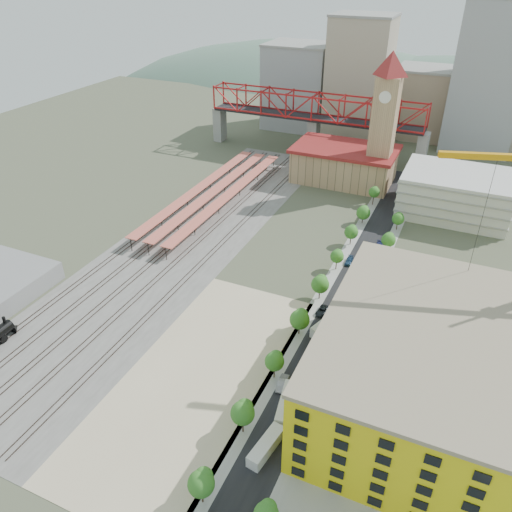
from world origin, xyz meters
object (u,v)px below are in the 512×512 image
at_px(site_trailer_d, 327,325).
at_px(site_trailer_b, 287,405).
at_px(clock_tower, 385,110).
at_px(site_trailer_a, 266,446).
at_px(site_trailer_c, 311,358).
at_px(construction_building, 445,373).

bearing_deg(site_trailer_d, site_trailer_b, -70.13).
height_order(clock_tower, site_trailer_a, clock_tower).
bearing_deg(clock_tower, site_trailer_d, -84.68).
bearing_deg(site_trailer_a, site_trailer_b, 99.05).
xyz_separation_m(clock_tower, site_trailer_a, (8.00, -122.12, -27.44)).
height_order(site_trailer_b, site_trailer_d, site_trailer_b).
height_order(site_trailer_a, site_trailer_c, site_trailer_a).
bearing_deg(site_trailer_a, site_trailer_d, 99.05).
bearing_deg(construction_building, site_trailer_d, 151.51).
bearing_deg(construction_building, site_trailer_a, -139.61).
xyz_separation_m(clock_tower, site_trailer_c, (8.00, -97.74, -27.45)).
relative_size(site_trailer_c, site_trailer_d, 0.92).
bearing_deg(site_trailer_a, construction_building, 49.45).
bearing_deg(clock_tower, construction_building, -71.22).
bearing_deg(site_trailer_d, site_trailer_c, -70.13).
distance_m(clock_tower, site_trailer_d, 90.49).
relative_size(clock_tower, site_trailer_b, 5.00).
bearing_deg(site_trailer_d, site_trailer_a, -70.13).
xyz_separation_m(clock_tower, site_trailer_d, (8.00, -85.89, -27.34)).
height_order(site_trailer_c, site_trailer_d, site_trailer_d).
distance_m(clock_tower, site_trailer_b, 115.55).
distance_m(construction_building, site_trailer_a, 35.10).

